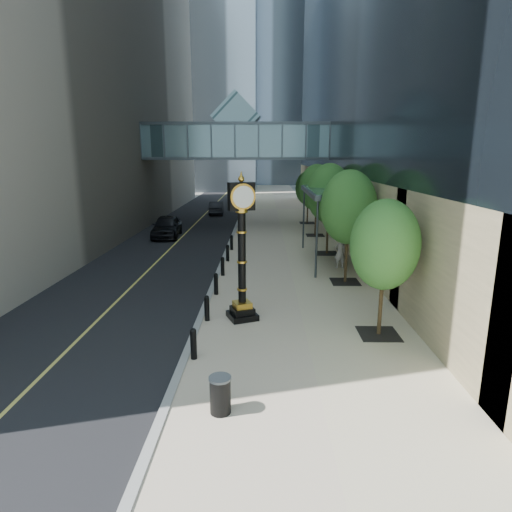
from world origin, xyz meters
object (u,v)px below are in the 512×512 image
at_px(pedestrian, 340,252).
at_px(car_near, 167,226).
at_px(trash_bin, 220,396).
at_px(street_clock, 242,259).
at_px(car_far, 216,208).

distance_m(pedestrian, car_near, 15.33).
bearing_deg(trash_bin, pedestrian, 69.24).
bearing_deg(pedestrian, car_near, -50.30).
relative_size(trash_bin, pedestrian, 0.50).
relative_size(street_clock, pedestrian, 3.05).
xyz_separation_m(car_near, car_far, (2.46, 13.52, -0.15)).
xyz_separation_m(trash_bin, car_near, (-6.60, 23.75, 0.36)).
height_order(trash_bin, car_far, car_far).
xyz_separation_m(street_clock, trash_bin, (-0.23, -6.31, -1.94)).
height_order(street_clock, pedestrian, street_clock).
relative_size(car_near, car_far, 1.18).
height_order(trash_bin, pedestrian, pedestrian).
height_order(street_clock, trash_bin, street_clock).
relative_size(street_clock, trash_bin, 6.12).
bearing_deg(street_clock, car_near, 88.79).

